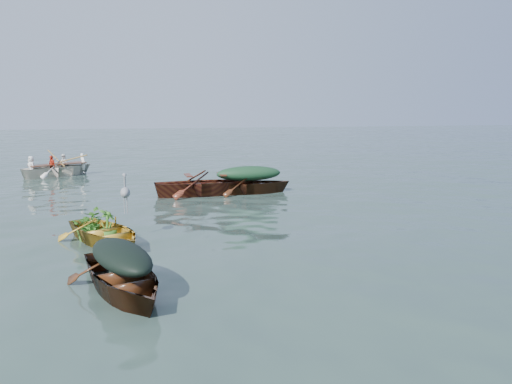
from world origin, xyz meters
TOP-DOWN VIEW (x-y plane):
  - ground at (0.00, 0.00)m, footprint 140.00×140.00m
  - yellow_dinghy at (-3.58, 0.31)m, footprint 2.80×3.63m
  - dark_covered_boat at (-3.23, -2.90)m, footprint 2.38×3.89m
  - green_tarp_boat at (1.13, 5.97)m, footprint 4.20×1.35m
  - open_wooden_boat at (-0.42, 5.99)m, footprint 4.80×1.51m
  - rowed_boat at (-5.89, 12.59)m, footprint 4.39×3.38m
  - dark_tarp_cover at (-3.23, -2.90)m, footprint 1.31×2.14m
  - green_tarp_cover at (1.13, 5.97)m, footprint 2.31×0.74m
  - thwart_benches at (-0.42, 5.99)m, footprint 2.40×0.91m
  - heron at (-3.11, 0.61)m, footprint 0.43×0.48m
  - dinghy_weeds at (-3.80, 0.81)m, footprint 1.03×1.12m
  - rowers at (-5.89, 12.59)m, footprint 3.21×2.59m
  - oars at (-5.89, 12.59)m, footprint 1.87×2.53m

SIDE VIEW (x-z plane):
  - ground at x=0.00m, z-range 0.00..0.00m
  - yellow_dinghy at x=-3.58m, z-range -0.46..0.46m
  - dark_covered_boat at x=-3.23m, z-range -0.46..0.46m
  - green_tarp_boat at x=1.13m, z-range -0.48..0.48m
  - open_wooden_boat at x=-0.42m, z-range -0.57..0.57m
  - rowed_boat at x=-5.89m, z-range -0.52..0.52m
  - oars at x=-5.89m, z-range 0.52..0.58m
  - thwart_benches at x=-0.42m, z-range 0.57..0.61m
  - dark_tarp_cover at x=-3.23m, z-range 0.46..0.86m
  - green_tarp_cover at x=1.13m, z-range 0.48..1.00m
  - dinghy_weeds at x=-3.80m, z-range 0.46..1.06m
  - rowers at x=-5.89m, z-range 0.52..1.28m
  - heron at x=-3.11m, z-range 0.46..1.38m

